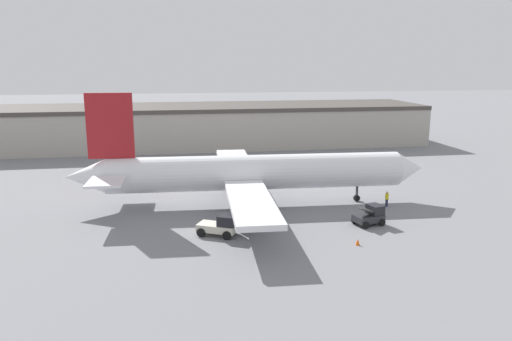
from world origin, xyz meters
TOP-DOWN VIEW (x-y plane):
  - ground_plane at (0.00, 0.00)m, footprint 400.00×400.00m
  - terminal_building at (-11.33, 40.71)m, footprint 97.62×17.61m
  - airplane at (-1.00, 0.05)m, footprint 38.36×33.19m
  - ground_crew_worker at (13.59, -3.10)m, footprint 0.36×0.36m
  - baggage_tug at (-4.74, -9.20)m, footprint 3.86×3.23m
  - belt_loader_truck at (9.49, -8.50)m, footprint 3.04×2.56m
  - safety_cone_near at (6.35, -13.48)m, footprint 0.36×0.36m

SIDE VIEW (x-z plane):
  - ground_plane at x=0.00m, z-range 0.00..0.00m
  - safety_cone_near at x=6.35m, z-range 0.00..0.55m
  - ground_crew_worker at x=13.59m, z-range 0.05..1.70m
  - belt_loader_truck at x=9.49m, z-range -0.05..1.85m
  - baggage_tug at x=-4.74m, z-range -0.04..1.90m
  - airplane at x=-1.00m, z-range -2.53..9.53m
  - terminal_building at x=-11.33m, z-range 0.01..7.35m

